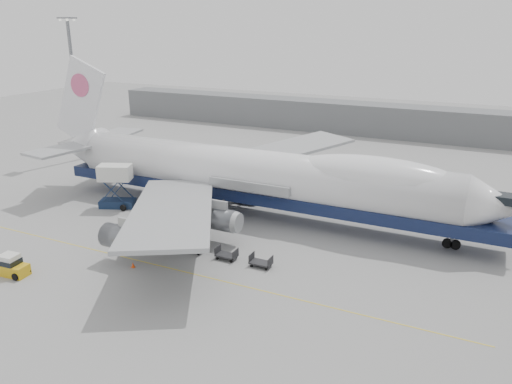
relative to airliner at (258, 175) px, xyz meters
The scene contains 13 objects.
ground 13.27m from the airliner, 93.08° to the right, with size 260.00×260.00×0.00m, color gray.
apron_line 18.87m from the airliner, 92.05° to the right, with size 60.00×0.15×0.01m, color gold.
hangar 59.01m from the airliner, 100.40° to the left, with size 110.00×8.00×7.00m, color slate.
floodlight_mast 45.14m from the airliner, 164.28° to the left, with size 2.40×2.40×25.43m.
airliner is the anchor object (origin of this frame).
catering_truck 20.02m from the airliner, 163.28° to the right, with size 5.27×4.48×6.05m.
baggage_tug 30.63m from the airliner, 120.38° to the right, with size 3.17×1.88×2.23m.
traffic_cone 20.90m from the airliner, 105.30° to the right, with size 0.39×0.39×0.57m.
dolly_0 17.44m from the airliner, 125.92° to the right, with size 2.30×1.35×1.30m.
dolly_1 15.50m from the airliner, 112.72° to the right, with size 2.30×1.35×1.30m.
dolly_2 14.51m from the airliner, 96.45° to the right, with size 2.30×1.35×1.30m.
dolly_3 14.67m from the airliner, 79.09° to the right, with size 2.30×1.35×1.30m.
dolly_4 15.93m from the airliner, 63.50° to the right, with size 2.30×1.35×1.30m.
Camera 1 is at (27.44, -44.38, 24.29)m, focal length 35.00 mm.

